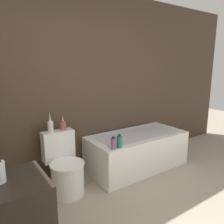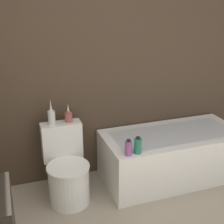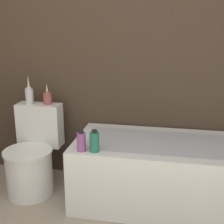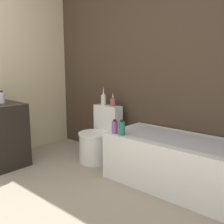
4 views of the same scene
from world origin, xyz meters
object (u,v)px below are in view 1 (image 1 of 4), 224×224
at_px(shampoo_bottle_short, 119,142).
at_px(vase_silver, 63,125).
at_px(toilet, 65,169).
at_px(shampoo_bottle_tall, 113,144).
at_px(bathtub, 137,150).
at_px(vase_gold, 50,125).

bearing_deg(shampoo_bottle_short, vase_silver, 138.74).
relative_size(vase_silver, shampoo_bottle_short, 1.11).
height_order(toilet, shampoo_bottle_tall, toilet).
xyz_separation_m(bathtub, toilet, (-1.18, -0.01, 0.03)).
distance_m(shampoo_bottle_tall, shampoo_bottle_short, 0.10).
relative_size(toilet, vase_silver, 3.92).
distance_m(bathtub, vase_silver, 1.24).
xyz_separation_m(vase_silver, shampoo_bottle_short, (0.55, -0.49, -0.20)).
xyz_separation_m(bathtub, shampoo_bottle_tall, (-0.64, -0.29, 0.34)).
bearing_deg(vase_gold, shampoo_bottle_tall, -37.83).
bearing_deg(bathtub, toilet, -179.71).
bearing_deg(shampoo_bottle_tall, toilet, 152.38).
bearing_deg(shampoo_bottle_short, bathtub, 27.32).
relative_size(toilet, vase_gold, 2.86).
height_order(vase_gold, shampoo_bottle_tall, vase_gold).
bearing_deg(toilet, vase_gold, 112.74).
bearing_deg(bathtub, vase_silver, 169.46).
distance_m(vase_gold, vase_silver, 0.17).
bearing_deg(vase_gold, bathtub, -8.81).
bearing_deg(bathtub, shampoo_bottle_tall, -155.83).
bearing_deg(shampoo_bottle_tall, bathtub, 24.17).
height_order(bathtub, shampoo_bottle_short, shampoo_bottle_short).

